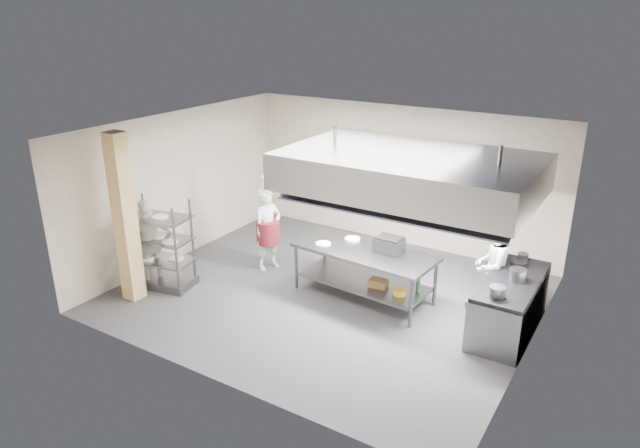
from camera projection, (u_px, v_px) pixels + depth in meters
The scene contains 23 objects.
floor at pixel (327, 294), 10.34m from camera, with size 7.00×7.00×0.00m, color #333335.
ceiling at pixel (328, 131), 9.28m from camera, with size 7.00×7.00×0.00m, color silver.
wall_back at pixel (400, 176), 12.19m from camera, with size 7.00×7.00×0.00m, color #B3A38E.
wall_left at pixel (180, 186), 11.53m from camera, with size 6.00×6.00×0.00m, color #B3A38E.
wall_right at pixel (539, 261), 8.08m from camera, with size 6.00×6.00×0.00m, color #B3A38E.
column at pixel (125, 219), 9.73m from camera, with size 0.30×0.30×3.00m, color #DAB26F.
exhaust_hood at pixel (410, 172), 9.17m from camera, with size 4.00×2.50×0.60m, color gray.
hood_strip_a at pixel (360, 182), 9.72m from camera, with size 1.60×0.12×0.04m, color white.
hood_strip_b at pixel (462, 200), 8.84m from camera, with size 1.60×0.12×0.04m, color white.
wall_shelf at pixel (481, 191), 11.18m from camera, with size 1.50×0.28×0.04m, color gray.
island at pixel (364, 273), 10.12m from camera, with size 2.51×1.05×0.91m, color slate, non-canonical shape.
island_worktop at pixel (364, 252), 9.97m from camera, with size 2.51×1.05×0.06m, color gray.
island_undershelf at pixel (363, 281), 10.17m from camera, with size 2.31×0.94×0.04m, color slate.
pass_rack at pixel (161, 244), 10.42m from camera, with size 1.11×0.65×1.66m, color gray, non-canonical shape.
cooking_range at pixel (509, 306), 9.07m from camera, with size 0.80×2.00×0.84m, color slate.
range_top at pixel (512, 281), 8.91m from camera, with size 0.78×1.96×0.06m, color black.
chef_head at pixel (268, 229), 11.13m from camera, with size 0.60×0.39×1.64m, color silver.
chef_line at pixel (490, 266), 9.52m from camera, with size 0.81×0.63×1.67m, color white.
chef_plating at pixel (150, 243), 10.46m from camera, with size 0.98×0.41×1.67m, color white.
griddle at pixel (389, 245), 9.88m from camera, with size 0.47×0.37×0.23m, color slate.
wicker_basket at pixel (378, 283), 9.91m from camera, with size 0.31×0.21×0.14m, color brown.
stockpot at pixel (518, 275), 8.85m from camera, with size 0.26×0.26×0.18m, color gray.
plate_stack at pixel (162, 259), 10.52m from camera, with size 0.28×0.28×0.05m, color white.
Camera 1 is at (4.75, -7.90, 4.86)m, focal length 32.00 mm.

